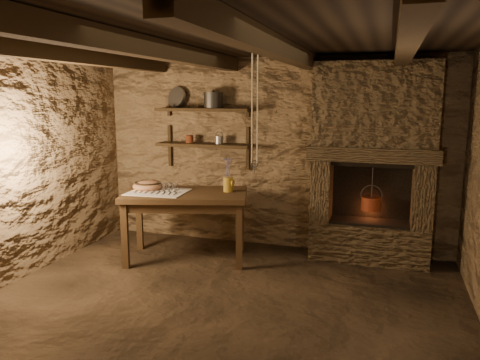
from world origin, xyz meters
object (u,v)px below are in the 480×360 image
(red_pot, at_px, (371,203))
(iron_stockpot, at_px, (213,101))
(stoneware_jug, at_px, (228,177))
(wooden_bowl, at_px, (148,186))
(work_table, at_px, (186,223))

(red_pot, bearing_deg, iron_stockpot, 176.53)
(stoneware_jug, xyz_separation_m, iron_stockpot, (-0.37, 0.50, 0.87))
(wooden_bowl, relative_size, red_pot, 0.67)
(red_pot, bearing_deg, work_table, -165.01)
(iron_stockpot, bearing_deg, stoneware_jug, -53.57)
(red_pot, bearing_deg, stoneware_jug, -166.81)
(wooden_bowl, relative_size, iron_stockpot, 1.51)
(work_table, xyz_separation_m, wooden_bowl, (-0.50, 0.01, 0.42))
(wooden_bowl, xyz_separation_m, red_pot, (2.58, 0.55, -0.15))
(stoneware_jug, bearing_deg, work_table, -169.12)
(work_table, relative_size, stoneware_jug, 3.97)
(wooden_bowl, xyz_separation_m, iron_stockpot, (0.60, 0.67, 1.00))
(work_table, height_order, iron_stockpot, iron_stockpot)
(work_table, distance_m, iron_stockpot, 1.58)
(iron_stockpot, xyz_separation_m, red_pot, (1.98, -0.12, -1.15))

